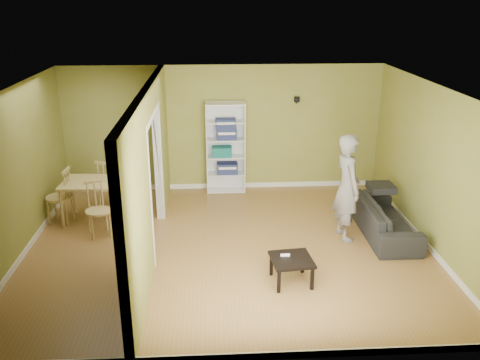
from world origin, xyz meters
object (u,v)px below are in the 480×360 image
bookshelf (226,147)px  chair_far (110,183)px  sofa (385,214)px  coffee_table (292,262)px  chair_left (59,196)px  person (348,179)px  dining_table (97,185)px  chair_near (98,209)px

bookshelf → chair_far: size_ratio=1.92×
sofa → bookshelf: bookshelf is taller
coffee_table → chair_left: chair_left is taller
sofa → person: (-0.72, -0.09, 0.69)m
person → chair_left: size_ratio=2.08×
person → sofa: bearing=-90.5°
sofa → chair_left: size_ratio=1.90×
bookshelf → dining_table: 2.74m
coffee_table → chair_near: 3.49m
coffee_table → sofa: bearing=38.7°
dining_table → chair_far: size_ratio=1.24×
dining_table → bookshelf: bearing=30.4°
chair_far → coffee_table: bearing=158.0°
coffee_table → dining_table: dining_table is taller
sofa → chair_left: bearing=82.5°
coffee_table → chair_far: bearing=136.1°
sofa → chair_near: chair_near is taller
dining_table → chair_far: 0.66m
dining_table → chair_left: bearing=-176.1°
sofa → chair_near: (-4.89, 0.23, 0.11)m
chair_far → bookshelf: bearing=-139.4°
dining_table → chair_left: (-0.68, -0.05, -0.17)m
bookshelf → chair_near: size_ratio=1.98×
sofa → chair_near: size_ratio=2.03×
person → dining_table: bearing=69.6°
dining_table → sofa: bearing=-9.7°
chair_left → chair_far: chair_left is taller
chair_left → chair_near: bearing=58.7°
sofa → chair_far: 5.13m
person → bookshelf: (-1.93, 2.33, -0.12)m
chair_left → chair_near: chair_left is taller
coffee_table → chair_left: size_ratio=0.56×
person → chair_near: (-4.16, 0.32, -0.59)m
chair_near → sofa: bearing=-24.6°
chair_near → chair_far: bearing=69.1°
chair_left → person: bearing=84.1°
sofa → chair_left: (-5.69, 0.81, 0.14)m
chair_left → chair_far: (0.78, 0.67, -0.02)m
coffee_table → chair_far: 4.26m
bookshelf → coffee_table: 3.85m
person → chair_near: 4.22m
person → bookshelf: person is taller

